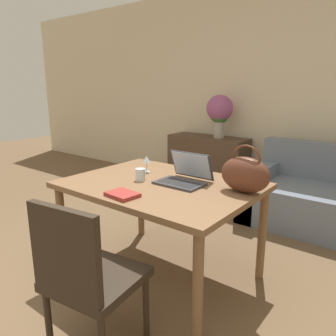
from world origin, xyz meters
The scene contains 12 objects.
ground_plane centered at (0.00, 0.00, 0.00)m, with size 14.00×14.00×0.00m, color brown.
wall_back centered at (0.00, 3.20, 1.35)m, with size 10.00×0.06×2.70m.
dining_table centered at (0.13, 0.78, 0.66)m, with size 1.34×1.00×0.74m.
chair centered at (0.33, -0.06, 0.50)m, with size 0.50×0.50×0.90m.
couch centered at (0.85, 2.52, 0.28)m, with size 1.46×0.90×0.82m.
sideboard centered at (-0.75, 2.91, 0.37)m, with size 1.12×0.40×0.74m.
laptop centered at (0.27, 0.90, 0.80)m, with size 0.34×0.30×0.21m.
drinking_glass centered at (-0.02, 0.74, 0.79)m, with size 0.07×0.07×0.09m.
wine_glass centered at (-0.14, 0.94, 0.84)m, with size 0.06×0.06×0.14m.
handbag centered at (0.70, 0.95, 0.86)m, with size 0.33×0.18×0.32m.
flower_vase centered at (-0.58, 2.90, 1.09)m, with size 0.35×0.35×0.57m.
book centered at (0.13, 0.40, 0.75)m, with size 0.21×0.16×0.02m.
Camera 1 is at (1.56, -0.97, 1.42)m, focal length 35.00 mm.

